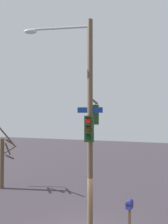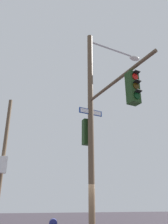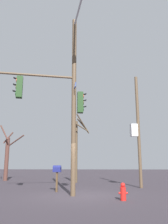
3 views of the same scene
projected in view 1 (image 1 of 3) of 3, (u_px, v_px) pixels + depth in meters
name	position (u px, v px, depth m)	size (l,w,h in m)	color
main_signal_pole_assembly	(87.00, 116.00, 10.18)	(4.71, 3.53, 9.43)	brown
mailbox	(129.00, 207.00, 10.01)	(0.46, 0.29, 1.41)	#4C3823
bare_tree_behind_pole	(3.00, 160.00, 16.25)	(2.06, 2.05, 4.81)	brown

